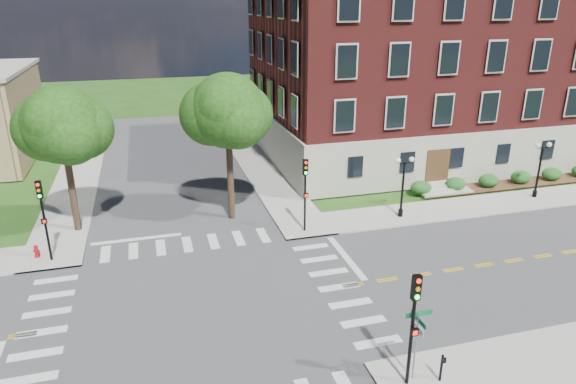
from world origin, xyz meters
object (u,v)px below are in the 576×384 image
object	(u,v)px
fire_hydrant	(36,251)
traffic_signal_ne	(305,186)
traffic_signal_nw	(43,211)
push_button_post	(442,367)
twin_lamp_west	(403,183)
twin_lamp_east	(540,166)
street_sign_pole	(417,332)
traffic_signal_se	(414,317)

from	to	relation	value
fire_hydrant	traffic_signal_ne	bearing A→B (deg)	-2.62
traffic_signal_nw	fire_hydrant	distance (m)	2.92
push_button_post	fire_hydrant	size ratio (longest dim) A/B	1.60
traffic_signal_ne	twin_lamp_west	bearing A→B (deg)	3.58
twin_lamp_east	street_sign_pole	world-z (taller)	twin_lamp_east
fire_hydrant	twin_lamp_west	bearing A→B (deg)	-0.73
push_button_post	fire_hydrant	bearing A→B (deg)	137.68
traffic_signal_se	twin_lamp_west	xyz separation A→B (m)	(7.44, 14.98, -0.66)
traffic_signal_ne	twin_lamp_west	xyz separation A→B (m)	(7.06, 0.44, -0.66)
twin_lamp_east	fire_hydrant	distance (m)	34.71
push_button_post	traffic_signal_ne	bearing A→B (deg)	93.68
twin_lamp_east	traffic_signal_ne	bearing A→B (deg)	-176.76
traffic_signal_ne	twin_lamp_west	size ratio (longest dim) A/B	1.13
twin_lamp_west	street_sign_pole	xyz separation A→B (m)	(-7.09, -14.79, -0.21)
twin_lamp_east	fire_hydrant	xyz separation A→B (m)	(-34.65, -0.31, -2.06)
traffic_signal_nw	twin_lamp_west	world-z (taller)	traffic_signal_nw
push_button_post	fire_hydrant	world-z (taller)	push_button_post
traffic_signal_se	twin_lamp_west	bearing A→B (deg)	63.60
push_button_post	twin_lamp_east	bearing A→B (deg)	41.90
traffic_signal_se	traffic_signal_nw	world-z (taller)	same
traffic_signal_se	push_button_post	bearing A→B (deg)	-9.49
twin_lamp_east	twin_lamp_west	bearing A→B (deg)	-176.97
twin_lamp_west	push_button_post	world-z (taller)	twin_lamp_west
twin_lamp_west	twin_lamp_east	world-z (taller)	same
twin_lamp_east	fire_hydrant	bearing A→B (deg)	-179.48
street_sign_pole	push_button_post	size ratio (longest dim) A/B	2.58
fire_hydrant	street_sign_pole	bearing A→B (deg)	-43.25
traffic_signal_ne	twin_lamp_east	world-z (taller)	traffic_signal_ne
twin_lamp_east	push_button_post	distance (m)	23.74
traffic_signal_ne	fire_hydrant	world-z (taller)	traffic_signal_ne
traffic_signal_ne	push_button_post	bearing A→B (deg)	-86.32
twin_lamp_west	street_sign_pole	size ratio (longest dim) A/B	1.36
traffic_signal_nw	street_sign_pole	xyz separation A→B (m)	(15.19, -14.47, -0.88)
traffic_signal_ne	street_sign_pole	size ratio (longest dim) A/B	1.55
street_sign_pole	fire_hydrant	size ratio (longest dim) A/B	4.13
street_sign_pole	traffic_signal_ne	bearing A→B (deg)	89.87
twin_lamp_east	traffic_signal_se	bearing A→B (deg)	-140.56
traffic_signal_se	twin_lamp_east	world-z (taller)	traffic_signal_se
traffic_signal_se	fire_hydrant	size ratio (longest dim) A/B	6.40
traffic_signal_ne	street_sign_pole	world-z (taller)	traffic_signal_ne
twin_lamp_west	street_sign_pole	distance (m)	16.41
twin_lamp_west	traffic_signal_ne	bearing A→B (deg)	-176.42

